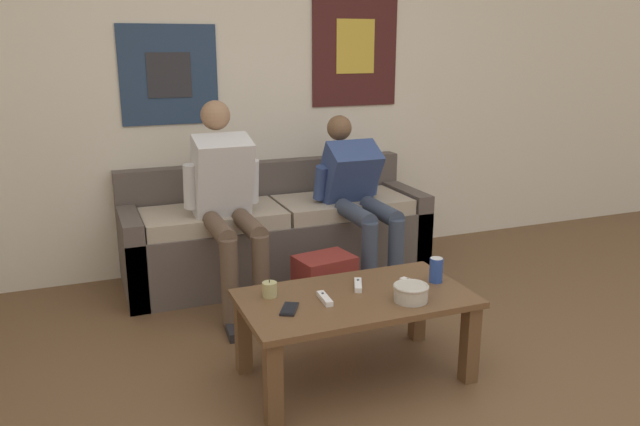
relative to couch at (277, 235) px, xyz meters
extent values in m
cube|color=silver|center=(0.03, 0.35, 0.99)|extent=(10.00, 0.05, 2.55)
cube|color=navy|center=(-0.61, 0.31, 1.07)|extent=(0.63, 0.01, 0.64)
cube|color=#2D2D33|center=(-0.61, 0.31, 1.07)|extent=(0.28, 0.01, 0.29)
cube|color=#471E1E|center=(0.72, 0.31, 1.25)|extent=(0.66, 0.01, 0.84)
cube|color=gold|center=(0.72, 0.31, 1.25)|extent=(0.30, 0.01, 0.38)
cube|color=#564C47|center=(0.00, 0.26, 0.09)|extent=(2.05, 0.13, 0.75)
cube|color=#564C47|center=(0.00, -0.08, -0.07)|extent=(2.05, 0.55, 0.43)
cube|color=#564C47|center=(-0.96, -0.08, -0.01)|extent=(0.12, 0.55, 0.55)
cube|color=#564C47|center=(0.96, -0.08, -0.01)|extent=(0.12, 0.55, 0.55)
cube|color=#B2A38E|center=(-0.45, -0.08, 0.19)|extent=(0.88, 0.51, 0.10)
cube|color=#B2A38E|center=(0.45, -0.08, 0.19)|extent=(0.88, 0.51, 0.10)
cube|color=brown|center=(-0.08, -1.45, 0.12)|extent=(1.08, 0.59, 0.03)
cube|color=brown|center=(-0.56, -1.21, -0.09)|extent=(0.07, 0.07, 0.39)
cube|color=brown|center=(0.41, -1.21, -0.09)|extent=(0.07, 0.07, 0.39)
cube|color=brown|center=(-0.56, -1.69, -0.09)|extent=(0.07, 0.07, 0.39)
cube|color=brown|center=(0.41, -1.69, -0.09)|extent=(0.07, 0.07, 0.39)
cylinder|color=brown|center=(-0.51, -0.51, 0.24)|extent=(0.11, 0.43, 0.11)
cylinder|color=brown|center=(-0.51, -0.72, -0.01)|extent=(0.10, 0.10, 0.50)
cube|color=#232328|center=(-0.51, -0.79, -0.26)|extent=(0.11, 0.25, 0.05)
cylinder|color=brown|center=(-0.33, -0.51, 0.24)|extent=(0.11, 0.43, 0.11)
cylinder|color=brown|center=(-0.33, -0.72, -0.01)|extent=(0.10, 0.10, 0.50)
cube|color=#232328|center=(-0.33, -0.79, -0.26)|extent=(0.11, 0.25, 0.05)
cube|color=silver|center=(-0.42, -0.23, 0.48)|extent=(0.35, 0.36, 0.54)
sphere|color=#9E7556|center=(-0.42, -0.12, 0.85)|extent=(0.18, 0.18, 0.18)
cylinder|color=silver|center=(-0.61, -0.22, 0.44)|extent=(0.08, 0.12, 0.28)
cylinder|color=silver|center=(-0.22, -0.22, 0.44)|extent=(0.08, 0.12, 0.28)
cylinder|color=#384256|center=(0.36, -0.50, 0.24)|extent=(0.11, 0.42, 0.11)
cylinder|color=#384256|center=(0.36, -0.71, -0.01)|extent=(0.10, 0.10, 0.50)
cube|color=#232328|center=(0.36, -0.78, -0.26)|extent=(0.11, 0.25, 0.05)
cylinder|color=#384256|center=(0.54, -0.50, 0.24)|extent=(0.11, 0.42, 0.11)
cylinder|color=#384256|center=(0.54, -0.71, -0.01)|extent=(0.10, 0.10, 0.50)
cube|color=#232328|center=(0.54, -0.78, -0.26)|extent=(0.11, 0.25, 0.05)
cube|color=#33477F|center=(0.45, -0.19, 0.42)|extent=(0.35, 0.40, 0.48)
sphere|color=brown|center=(0.45, -0.03, 0.72)|extent=(0.17, 0.17, 0.17)
cylinder|color=#33477F|center=(0.26, -0.17, 0.38)|extent=(0.08, 0.14, 0.24)
cylinder|color=#33477F|center=(0.64, -0.17, 0.38)|extent=(0.08, 0.14, 0.24)
cube|color=maroon|center=(0.05, -0.75, -0.10)|extent=(0.36, 0.29, 0.37)
cube|color=maroon|center=(0.07, -0.86, -0.18)|extent=(0.24, 0.12, 0.17)
cylinder|color=#B7B2A8|center=(0.13, -1.60, 0.17)|extent=(0.16, 0.16, 0.07)
torus|color=#B7B2A8|center=(0.13, -1.60, 0.20)|extent=(0.16, 0.16, 0.02)
cylinder|color=tan|center=(-0.45, -1.31, 0.17)|extent=(0.07, 0.07, 0.07)
cylinder|color=black|center=(-0.45, -1.31, 0.21)|extent=(0.00, 0.00, 0.01)
cylinder|color=#28479E|center=(0.37, -1.44, 0.19)|extent=(0.07, 0.07, 0.12)
cylinder|color=silver|center=(0.37, -1.44, 0.26)|extent=(0.06, 0.06, 0.00)
cube|color=white|center=(-0.02, -1.36, 0.15)|extent=(0.09, 0.15, 0.02)
cylinder|color=#333842|center=(-0.01, -1.33, 0.16)|extent=(0.01, 0.01, 0.00)
cube|color=white|center=(-0.23, -1.46, 0.15)|extent=(0.04, 0.15, 0.02)
cylinder|color=#333842|center=(-0.23, -1.43, 0.16)|extent=(0.01, 0.01, 0.00)
cube|color=white|center=(0.24, -1.44, 0.15)|extent=(0.09, 0.15, 0.02)
cylinder|color=#333842|center=(0.22, -1.41, 0.16)|extent=(0.01, 0.01, 0.00)
cube|color=black|center=(-0.42, -1.49, 0.14)|extent=(0.12, 0.15, 0.01)
cube|color=black|center=(-0.42, -1.49, 0.14)|extent=(0.11, 0.14, 0.00)
camera|label=1|loc=(-1.23, -3.91, 1.28)|focal=35.00mm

